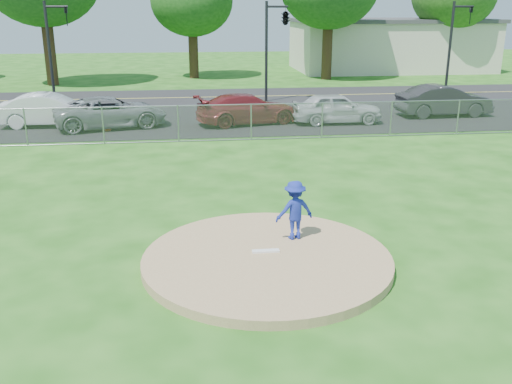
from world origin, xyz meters
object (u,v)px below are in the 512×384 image
at_px(commercial_building, 390,44).
at_px(traffic_signal_right, 454,41).
at_px(parked_car_charcoal, 444,101).
at_px(traffic_signal_center, 284,19).
at_px(parked_car_darkred, 247,109).
at_px(parked_car_gray, 111,112).
at_px(parked_car_pearl, 337,108).
at_px(traffic_signal_left, 53,44).
at_px(parked_car_white, 50,110).
at_px(traffic_cone, 106,124).
at_px(pitcher, 295,210).

height_order(commercial_building, traffic_signal_right, traffic_signal_right).
bearing_deg(parked_car_charcoal, commercial_building, -15.17).
xyz_separation_m(traffic_signal_center, parked_car_darkred, (-2.77, -6.53, -3.90)).
bearing_deg(commercial_building, parked_car_darkred, -123.29).
bearing_deg(parked_car_gray, parked_car_pearl, -105.48).
distance_m(traffic_signal_left, parked_car_darkred, 12.21).
bearing_deg(traffic_signal_left, traffic_signal_center, -0.00).
height_order(traffic_signal_left, traffic_signal_center, same).
distance_m(traffic_signal_right, parked_car_pearl, 11.49).
relative_size(parked_car_white, parked_car_charcoal, 0.97).
bearing_deg(commercial_building, traffic_cone, -132.32).
xyz_separation_m(parked_car_gray, parked_car_charcoal, (16.39, 0.93, 0.07)).
height_order(pitcher, parked_car_gray, pitcher).
relative_size(pitcher, parked_car_white, 0.30).
xyz_separation_m(parked_car_white, parked_car_charcoal, (19.19, 0.27, 0.02)).
relative_size(traffic_signal_center, traffic_cone, 9.38).
bearing_deg(parked_car_gray, traffic_signal_center, -67.88).
relative_size(traffic_signal_left, traffic_signal_center, 1.00).
bearing_deg(traffic_signal_right, parked_car_gray, -161.03).
bearing_deg(traffic_signal_center, traffic_signal_left, 180.00).
xyz_separation_m(traffic_signal_left, parked_car_pearl, (14.19, -6.90, -2.63)).
relative_size(parked_car_pearl, parked_car_charcoal, 0.90).
bearing_deg(traffic_cone, parked_car_pearl, 2.31).
bearing_deg(parked_car_charcoal, traffic_signal_left, 71.16).
relative_size(traffic_signal_left, parked_car_gray, 1.11).
xyz_separation_m(traffic_signal_center, traffic_signal_right, (10.27, 0.00, -1.25)).
relative_size(traffic_signal_right, parked_car_gray, 1.11).
distance_m(traffic_signal_left, traffic_signal_right, 23.00).
bearing_deg(parked_car_white, pitcher, -150.70).
bearing_deg(traffic_signal_center, parked_car_pearl, -78.07).
bearing_deg(parked_car_pearl, parked_car_gray, 88.16).
xyz_separation_m(traffic_signal_right, parked_car_gray, (-19.34, -6.65, -2.65)).
height_order(pitcher, traffic_cone, pitcher).
xyz_separation_m(commercial_building, parked_car_gray, (-21.10, -22.65, -1.45)).
bearing_deg(parked_car_gray, commercial_building, -57.10).
relative_size(commercial_building, parked_car_white, 3.59).
xyz_separation_m(traffic_signal_center, pitcher, (-3.21, -21.10, -3.72)).
distance_m(parked_car_darkred, parked_car_pearl, 4.24).
height_order(traffic_signal_center, parked_car_gray, traffic_signal_center).
distance_m(parked_car_pearl, parked_car_charcoal, 5.98).
bearing_deg(parked_car_darkred, parked_car_pearl, -108.75).
distance_m(traffic_signal_center, traffic_signal_right, 10.34).
distance_m(traffic_signal_left, traffic_cone, 8.69).
height_order(parked_car_white, parked_car_darkred, parked_car_white).
bearing_deg(traffic_signal_right, parked_car_charcoal, -117.30).
relative_size(traffic_signal_left, parked_car_pearl, 1.32).
bearing_deg(traffic_signal_left, parked_car_white, -81.88).
distance_m(traffic_cone, parked_car_gray, 0.80).
relative_size(pitcher, parked_car_pearl, 0.33).
bearing_deg(parked_car_charcoal, parked_car_gray, 90.33).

